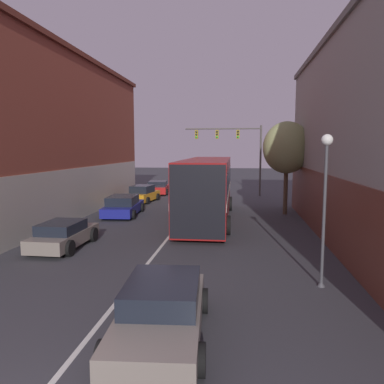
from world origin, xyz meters
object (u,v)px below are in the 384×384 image
at_px(hatchback_foreground, 162,311).
at_px(parked_car_left_distant, 158,188).
at_px(street_lamp, 325,193).
at_px(bus, 207,186).
at_px(parked_car_left_mid, 63,235).
at_px(parked_car_left_far, 143,194).
at_px(street_tree_near, 287,148).
at_px(parked_car_left_near, 123,206).
at_px(traffic_signal_gantry, 236,144).

distance_m(hatchback_foreground, parked_car_left_distant, 28.06).
bearing_deg(parked_car_left_distant, street_lamp, -162.23).
relative_size(bus, parked_car_left_mid, 3.05).
bearing_deg(hatchback_foreground, parked_car_left_far, 11.80).
bearing_deg(parked_car_left_mid, street_lamp, -107.63).
bearing_deg(street_tree_near, street_lamp, -91.81).
relative_size(parked_car_left_near, parked_car_left_mid, 1.18).
bearing_deg(parked_car_left_near, street_lamp, -142.86).
height_order(traffic_signal_gantry, street_tree_near, traffic_signal_gantry).
relative_size(parked_car_left_mid, street_tree_near, 0.65).
xyz_separation_m(parked_car_left_near, parked_car_left_far, (-0.31, 6.28, 0.02)).
relative_size(parked_car_left_distant, traffic_signal_gantry, 0.60).
xyz_separation_m(traffic_signal_gantry, street_lamp, (3.05, -23.15, -1.79)).
bearing_deg(traffic_signal_gantry, street_lamp, -82.49).
bearing_deg(street_lamp, parked_car_left_far, 120.48).
height_order(parked_car_left_near, street_tree_near, street_tree_near).
distance_m(bus, parked_car_left_mid, 9.38).
distance_m(street_lamp, street_tree_near, 13.57).
xyz_separation_m(bus, parked_car_left_far, (-5.97, 7.30, -1.46)).
bearing_deg(street_tree_near, parked_car_left_distant, 137.33).
bearing_deg(parked_car_left_distant, bus, -161.64).
bearing_deg(parked_car_left_distant, parked_car_left_far, 173.41).
distance_m(parked_car_left_far, street_lamp, 20.95).
bearing_deg(street_tree_near, hatchback_foreground, -105.65).
xyz_separation_m(parked_car_left_distant, street_tree_near, (10.96, -10.10, 3.84)).
xyz_separation_m(parked_car_left_near, street_lamp, (10.25, -11.66, 2.41)).
distance_m(parked_car_left_near, traffic_signal_gantry, 14.19).
xyz_separation_m(parked_car_left_near, parked_car_left_mid, (-0.11, -8.26, -0.03)).
bearing_deg(traffic_signal_gantry, parked_car_left_near, -122.08).
relative_size(hatchback_foreground, parked_car_left_mid, 1.16).
distance_m(parked_car_left_near, street_lamp, 15.72).
height_order(bus, parked_car_left_mid, bus).
height_order(bus, hatchback_foreground, bus).
distance_m(hatchback_foreground, traffic_signal_gantry, 27.30).
height_order(bus, street_lamp, street_lamp).
bearing_deg(parked_car_left_mid, street_tree_near, -46.39).
bearing_deg(hatchback_foreground, traffic_signal_gantry, -6.89).
relative_size(parked_car_left_near, parked_car_left_distant, 1.11).
distance_m(hatchback_foreground, parked_car_left_far, 22.58).
relative_size(bus, street_lamp, 2.54).
bearing_deg(street_lamp, parked_car_left_near, 131.32).
distance_m(bus, parked_car_left_far, 9.54).
xyz_separation_m(parked_car_left_far, street_lamp, (10.56, -17.94, 2.38)).
distance_m(parked_car_left_far, traffic_signal_gantry, 10.05).
xyz_separation_m(parked_car_left_near, traffic_signal_gantry, (7.20, 11.49, 4.20)).
bearing_deg(parked_car_left_distant, parked_car_left_mid, 174.18).
height_order(bus, parked_car_left_near, bus).
bearing_deg(bus, traffic_signal_gantry, -7.64).
height_order(hatchback_foreground, parked_car_left_near, parked_car_left_near).
xyz_separation_m(parked_car_left_far, parked_car_left_distant, (0.03, 5.66, -0.04)).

